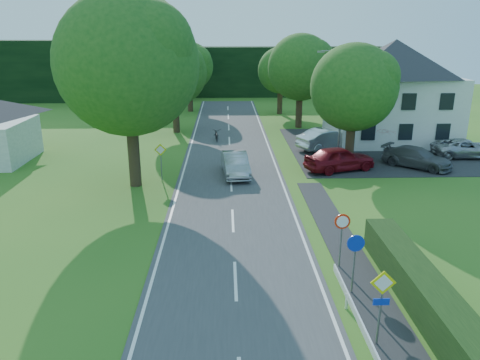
{
  "coord_description": "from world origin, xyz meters",
  "views": [
    {
      "loc": [
        -0.33,
        -4.13,
        9.34
      ],
      "look_at": [
        0.37,
        18.13,
        2.17
      ],
      "focal_mm": 35.0,
      "sensor_mm": 36.0,
      "label": 1
    }
  ],
  "objects_px": {
    "parked_car_red": "(340,159)",
    "parked_car_grey": "(417,157)",
    "motorcycle": "(217,134)",
    "parasol": "(382,139)",
    "parked_car_silver_a": "(328,139)",
    "parked_car_silver_b": "(466,148)",
    "moving_car": "(235,164)",
    "streetlight": "(340,100)"
  },
  "relations": [
    {
      "from": "parked_car_red",
      "to": "parked_car_grey",
      "type": "relative_size",
      "value": 1.02
    },
    {
      "from": "motorcycle",
      "to": "parasol",
      "type": "relative_size",
      "value": 0.98
    },
    {
      "from": "parked_car_silver_a",
      "to": "parked_car_silver_b",
      "type": "distance_m",
      "value": 10.41
    },
    {
      "from": "parked_car_silver_a",
      "to": "parked_car_silver_b",
      "type": "height_order",
      "value": "parked_car_silver_a"
    },
    {
      "from": "parasol",
      "to": "moving_car",
      "type": "bearing_deg",
      "value": -152.67
    },
    {
      "from": "moving_car",
      "to": "parked_car_silver_b",
      "type": "relative_size",
      "value": 0.92
    },
    {
      "from": "parked_car_silver_a",
      "to": "parasol",
      "type": "height_order",
      "value": "parasol"
    },
    {
      "from": "parked_car_silver_a",
      "to": "parked_car_silver_b",
      "type": "bearing_deg",
      "value": -131.62
    },
    {
      "from": "streetlight",
      "to": "motorcycle",
      "type": "xyz_separation_m",
      "value": [
        -9.18,
        6.21,
        -3.88
      ]
    },
    {
      "from": "parked_car_silver_a",
      "to": "parked_car_grey",
      "type": "bearing_deg",
      "value": -161.82
    },
    {
      "from": "parked_car_silver_b",
      "to": "parked_car_silver_a",
      "type": "bearing_deg",
      "value": 76.59
    },
    {
      "from": "moving_car",
      "to": "parked_car_grey",
      "type": "height_order",
      "value": "moving_car"
    },
    {
      "from": "moving_car",
      "to": "parked_car_silver_b",
      "type": "distance_m",
      "value": 18.16
    },
    {
      "from": "parked_car_silver_b",
      "to": "parked_car_grey",
      "type": "bearing_deg",
      "value": 120.34
    },
    {
      "from": "motorcycle",
      "to": "parasol",
      "type": "height_order",
      "value": "parasol"
    },
    {
      "from": "parked_car_grey",
      "to": "moving_car",
      "type": "bearing_deg",
      "value": 139.36
    },
    {
      "from": "parked_car_silver_b",
      "to": "streetlight",
      "type": "bearing_deg",
      "value": 91.93
    },
    {
      "from": "parked_car_silver_a",
      "to": "parked_car_silver_b",
      "type": "relative_size",
      "value": 1.05
    },
    {
      "from": "motorcycle",
      "to": "parked_car_red",
      "type": "bearing_deg",
      "value": -51.9
    },
    {
      "from": "parasol",
      "to": "motorcycle",
      "type": "bearing_deg",
      "value": 162.47
    },
    {
      "from": "streetlight",
      "to": "parked_car_grey",
      "type": "distance_m",
      "value": 6.86
    },
    {
      "from": "moving_car",
      "to": "motorcycle",
      "type": "distance_m",
      "value": 10.42
    },
    {
      "from": "moving_car",
      "to": "parasol",
      "type": "relative_size",
      "value": 2.17
    },
    {
      "from": "parked_car_red",
      "to": "parked_car_silver_a",
      "type": "relative_size",
      "value": 0.95
    },
    {
      "from": "parasol",
      "to": "parked_car_red",
      "type": "bearing_deg",
      "value": -131.36
    },
    {
      "from": "parked_car_red",
      "to": "parasol",
      "type": "height_order",
      "value": "parasol"
    },
    {
      "from": "moving_car",
      "to": "parked_car_red",
      "type": "xyz_separation_m",
      "value": [
        7.22,
        0.86,
        0.08
      ]
    },
    {
      "from": "motorcycle",
      "to": "parked_car_grey",
      "type": "distance_m",
      "value": 16.82
    },
    {
      "from": "moving_car",
      "to": "streetlight",
      "type": "bearing_deg",
      "value": 22.55
    },
    {
      "from": "parasol",
      "to": "parked_car_grey",
      "type": "bearing_deg",
      "value": -77.44
    },
    {
      "from": "streetlight",
      "to": "parked_car_silver_b",
      "type": "relative_size",
      "value": 1.61
    },
    {
      "from": "streetlight",
      "to": "motorcycle",
      "type": "bearing_deg",
      "value": 145.92
    },
    {
      "from": "parked_car_silver_a",
      "to": "parasol",
      "type": "bearing_deg",
      "value": -125.94
    },
    {
      "from": "streetlight",
      "to": "motorcycle",
      "type": "relative_size",
      "value": 3.85
    },
    {
      "from": "motorcycle",
      "to": "parked_car_grey",
      "type": "relative_size",
      "value": 0.43
    },
    {
      "from": "moving_car",
      "to": "parasol",
      "type": "xyz_separation_m",
      "value": [
        11.86,
        6.13,
        0.19
      ]
    },
    {
      "from": "motorcycle",
      "to": "parasol",
      "type": "xyz_separation_m",
      "value": [
        13.28,
        -4.19,
        0.4
      ]
    },
    {
      "from": "parked_car_silver_a",
      "to": "motorcycle",
      "type": "bearing_deg",
      "value": 43.24
    },
    {
      "from": "streetlight",
      "to": "parked_car_silver_b",
      "type": "xyz_separation_m",
      "value": [
        9.94,
        -0.06,
        -3.74
      ]
    },
    {
      "from": "parked_car_grey",
      "to": "parasol",
      "type": "distance_m",
      "value": 4.76
    },
    {
      "from": "streetlight",
      "to": "parked_car_grey",
      "type": "xyz_separation_m",
      "value": [
        5.13,
        -2.62,
        -3.72
      ]
    },
    {
      "from": "parked_car_red",
      "to": "motorcycle",
      "type": "bearing_deg",
      "value": 23.32
    }
  ]
}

